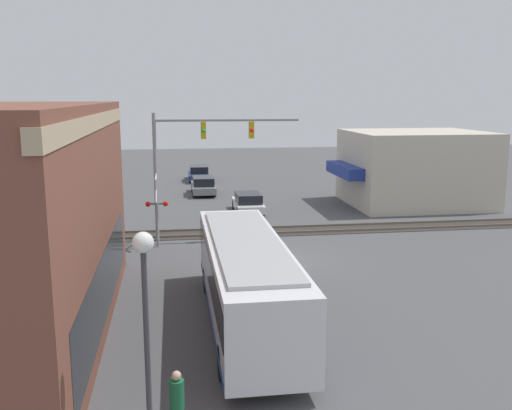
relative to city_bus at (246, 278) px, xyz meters
The scene contains 11 objects.
ground_plane 8.11m from the city_bus, 20.65° to the right, with size 120.00×120.00×0.00m, color #4C4C4F.
shop_building 25.33m from the city_bus, 36.23° to the right, with size 8.04×10.62×5.31m.
city_bus is the anchor object (origin of this frame).
traffic_signal_gantry 12.70m from the city_bus, ahead, with size 0.42×7.90×6.94m.
crossing_signal 11.41m from the city_bus, 16.67° to the left, with size 1.41×1.18×3.81m.
streetlamp 8.04m from the city_bus, 157.50° to the left, with size 0.44×0.44×5.15m.
rail_track_near 13.82m from the city_bus, 11.78° to the right, with size 2.60×60.00×0.15m.
parked_car_white 19.28m from the city_bus, ahead, with size 4.34×1.82×1.36m.
parked_car_grey 26.91m from the city_bus, ahead, with size 4.54×1.82×1.43m.
parked_car_blue 34.53m from the city_bus, ahead, with size 4.66×1.82×1.42m.
pedestrian_by_lamp 7.05m from the city_bus, 159.57° to the left, with size 0.34×0.34×1.73m.
Camera 1 is at (-26.00, 5.20, 7.81)m, focal length 40.00 mm.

